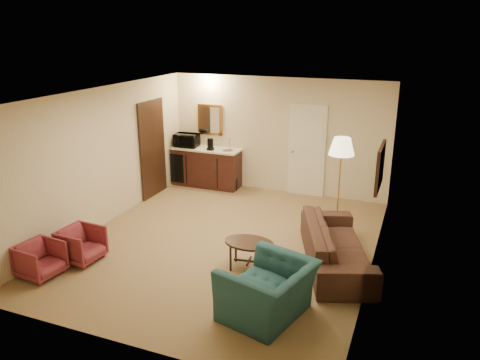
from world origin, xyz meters
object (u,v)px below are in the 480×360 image
object	(u,v)px
waste_bin	(233,184)
microwave	(186,139)
rose_chair_far	(40,258)
wetbar_cabinet	(207,167)
sofa	(337,238)
teal_armchair	(268,282)
floor_lamp	(339,183)
rose_chair_near	(81,243)
coffee_maker	(210,144)
coffee_table	(249,255)

from	to	relation	value
waste_bin	microwave	world-z (taller)	microwave
rose_chair_far	waste_bin	world-z (taller)	rose_chair_far
wetbar_cabinet	sofa	world-z (taller)	wetbar_cabinet
wetbar_cabinet	microwave	size ratio (longest dim) A/B	2.95
teal_armchair	floor_lamp	xyz separation A→B (m)	(0.32, 3.20, 0.38)
wetbar_cabinet	rose_chair_near	distance (m)	4.19
waste_bin	rose_chair_near	bearing A→B (deg)	-103.00
microwave	wetbar_cabinet	bearing A→B (deg)	-0.76
sofa	floor_lamp	distance (m)	1.55
sofa	rose_chair_near	size ratio (longest dim) A/B	3.70
rose_chair_far	microwave	bearing A→B (deg)	5.90
rose_chair_near	coffee_maker	bearing A→B (deg)	-2.37
waste_bin	rose_chair_far	bearing A→B (deg)	-104.19
rose_chair_near	coffee_maker	size ratio (longest dim) A/B	2.35
wetbar_cabinet	coffee_maker	size ratio (longest dim) A/B	6.20
teal_armchair	floor_lamp	bearing A→B (deg)	-170.76
microwave	coffee_maker	world-z (taller)	microwave
floor_lamp	waste_bin	world-z (taller)	floor_lamp
waste_bin	microwave	size ratio (longest dim) A/B	0.51
teal_armchair	microwave	xyz separation A→B (m)	(-3.53, 4.50, 0.61)
rose_chair_far	microwave	world-z (taller)	microwave
wetbar_cabinet	teal_armchair	size ratio (longest dim) A/B	1.45
coffee_table	teal_armchair	bearing A→B (deg)	-58.65
teal_armchair	waste_bin	size ratio (longest dim) A/B	4.01
microwave	teal_armchair	bearing A→B (deg)	-55.54
rose_chair_near	teal_armchair	bearing A→B (deg)	-92.56
rose_chair_far	waste_bin	distance (m)	4.89
sofa	rose_chair_near	world-z (taller)	sofa
waste_bin	coffee_maker	distance (m)	1.06
sofa	rose_chair_far	distance (m)	4.57
rose_chair_near	coffee_maker	xyz separation A→B (m)	(0.41, 4.07, 0.74)
teal_armchair	rose_chair_near	distance (m)	3.31
microwave	floor_lamp	bearing A→B (deg)	-22.26
wetbar_cabinet	microwave	xyz separation A→B (m)	(-0.50, -0.03, 0.65)
coffee_table	floor_lamp	distance (m)	2.41
wetbar_cabinet	rose_chair_far	distance (m)	4.84
rose_chair_near	rose_chair_far	bearing A→B (deg)	161.79
coffee_table	floor_lamp	xyz separation A→B (m)	(0.99, 2.10, 0.65)
rose_chair_near	rose_chair_far	size ratio (longest dim) A/B	1.04
rose_chair_near	waste_bin	world-z (taller)	rose_chair_near
coffee_maker	wetbar_cabinet	bearing A→B (deg)	133.68
rose_chair_near	coffee_table	world-z (taller)	rose_chair_near
microwave	coffee_maker	distance (m)	0.67
rose_chair_near	microwave	distance (m)	4.24
microwave	coffee_table	bearing A→B (deg)	-53.57
sofa	rose_chair_far	world-z (taller)	sofa
wetbar_cabinet	coffee_table	size ratio (longest dim) A/B	2.07
sofa	coffee_table	bearing A→B (deg)	96.93
wetbar_cabinet	coffee_table	bearing A→B (deg)	-55.40
teal_armchair	microwave	bearing A→B (deg)	-126.96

